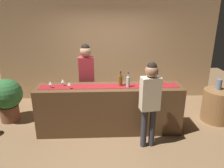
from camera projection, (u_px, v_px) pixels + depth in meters
name	position (u px, v px, depth m)	size (l,w,h in m)	color
ground_plane	(110.00, 130.00, 4.63)	(10.00, 10.00, 0.00)	brown
back_wall	(107.00, 48.00, 5.95)	(6.00, 0.12, 2.90)	tan
bar_counter	(109.00, 109.00, 4.47)	(2.94, 0.60, 1.00)	#543821
counter_runner_cloth	(109.00, 86.00, 4.30)	(2.80, 0.28, 0.01)	maroon
wine_bottle_clear	(128.00, 82.00, 4.23)	(0.07, 0.07, 0.30)	#B2C6C1
wine_bottle_green	(157.00, 80.00, 4.35)	(0.07, 0.07, 0.30)	#194723
wine_bottle_amber	(121.00, 81.00, 4.30)	(0.07, 0.07, 0.30)	brown
wine_glass_near_customer	(50.00, 83.00, 4.17)	(0.07, 0.07, 0.14)	silver
wine_glass_mid_counter	(69.00, 84.00, 4.13)	(0.07, 0.07, 0.14)	silver
wine_glass_far_end	(63.00, 81.00, 4.30)	(0.07, 0.07, 0.14)	silver
bartender	(86.00, 74.00, 4.80)	(0.36, 0.25, 1.77)	#26262B
customer_sipping	(150.00, 97.00, 3.77)	(0.36, 0.24, 1.63)	#33333D
round_side_table	(217.00, 105.00, 4.93)	(0.68, 0.68, 0.74)	olive
vase_on_side_table	(219.00, 84.00, 4.84)	(0.13, 0.13, 0.24)	slate
potted_plant_tall	(7.00, 97.00, 4.85)	(0.69, 0.69, 1.00)	brown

